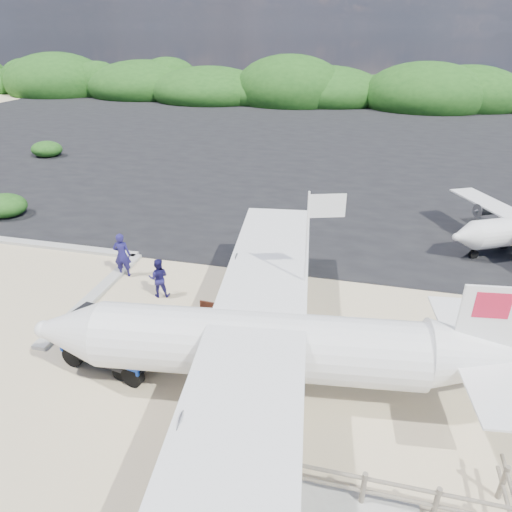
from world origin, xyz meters
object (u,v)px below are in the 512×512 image
at_px(flagpole, 301,346).
at_px(crew_b, 159,278).
at_px(signboard, 220,333).
at_px(aircraft_small, 172,133).
at_px(crew_a, 122,255).
at_px(baggage_cart, 117,362).
at_px(crew_c, 274,278).

distance_m(flagpole, crew_b, 6.21).
height_order(signboard, aircraft_small, aircraft_small).
height_order(crew_a, aircraft_small, crew_a).
bearing_deg(signboard, baggage_cart, -135.17).
height_order(flagpole, signboard, flagpole).
height_order(baggage_cart, crew_a, crew_a).
height_order(baggage_cart, crew_b, crew_b).
xyz_separation_m(baggage_cart, crew_b, (-0.34, 4.04, 0.80)).
bearing_deg(crew_c, crew_a, 12.66).
relative_size(flagpole, aircraft_small, 0.74).
bearing_deg(crew_a, baggage_cart, 103.12).
height_order(signboard, crew_b, crew_b).
xyz_separation_m(signboard, crew_a, (-5.21, 2.97, 0.97)).
bearing_deg(signboard, crew_c, 70.78).
bearing_deg(aircraft_small, crew_b, 85.42).
bearing_deg(signboard, aircraft_small, 120.78).
bearing_deg(crew_b, aircraft_small, -83.84).
bearing_deg(aircraft_small, crew_c, 93.43).
relative_size(baggage_cart, signboard, 2.15).
bearing_deg(baggage_cart, flagpole, 31.60).
distance_m(baggage_cart, crew_c, 6.58).
height_order(crew_a, crew_c, crew_a).
height_order(flagpole, crew_a, flagpole).
distance_m(signboard, aircraft_small, 33.86).
relative_size(crew_b, aircraft_small, 0.22).
xyz_separation_m(crew_b, aircraft_small, (-11.68, 28.70, -0.80)).
bearing_deg(flagpole, crew_b, 162.56).
height_order(baggage_cart, aircraft_small, aircraft_small).
relative_size(baggage_cart, flagpole, 0.59).
bearing_deg(crew_a, signboard, 137.78).
xyz_separation_m(crew_a, crew_c, (6.52, -0.06, -0.20)).
bearing_deg(aircraft_small, flagpole, 93.16).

